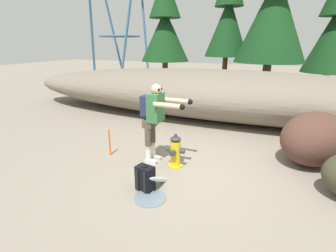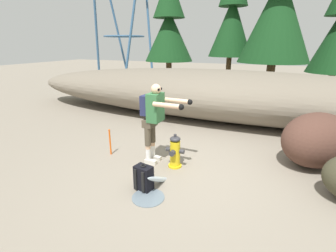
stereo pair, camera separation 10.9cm
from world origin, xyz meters
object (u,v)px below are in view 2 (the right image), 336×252
Objects in this scene: fire_hydrant at (175,152)px; utility_worker at (154,115)px; spare_backpack at (144,178)px; boulder_mid at (316,140)px; survey_stake at (110,142)px.

fire_hydrant is 0.42× the size of utility_worker.
fire_hydrant is 0.87m from utility_worker.
spare_backpack is 3.55m from boulder_mid.
boulder_mid is at bearing 23.00° from utility_worker.
spare_backpack is (-0.18, -0.98, -0.11)m from fire_hydrant.
survey_stake is (-1.38, 0.96, 0.08)m from spare_backpack.
spare_backpack is at bearing -141.91° from boulder_mid.
fire_hydrant is at bearing 0.91° from spare_backpack.
fire_hydrant is at bearing 0.80° from survey_stake.
boulder_mid reaches higher than survey_stake.
utility_worker reaches higher than boulder_mid.
boulder_mid is at bearing -40.39° from spare_backpack.
survey_stake reaches higher than spare_backpack.
utility_worker is (-0.46, 0.02, 0.73)m from fire_hydrant.
spare_backpack is 0.78× the size of survey_stake.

